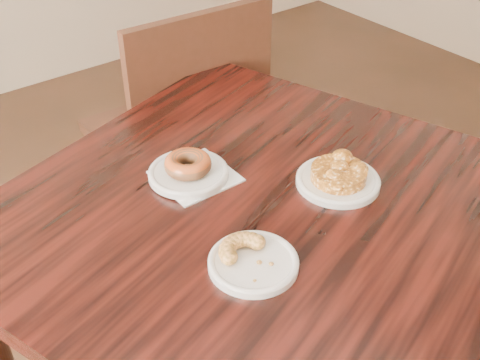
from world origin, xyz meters
TOP-DOWN VIEW (x-y plane):
  - cafe_table at (0.13, 0.26)m, footprint 1.15×1.15m
  - chair_far at (0.37, 1.01)m, footprint 0.50×0.50m
  - napkin at (0.08, 0.42)m, footprint 0.14×0.14m
  - plate_donut at (0.07, 0.43)m, footprint 0.16×0.16m
  - plate_cruller at (0.01, 0.16)m, footprint 0.15×0.15m
  - plate_fritter at (0.28, 0.23)m, footprint 0.16×0.16m
  - glazed_donut at (0.07, 0.43)m, footprint 0.09×0.09m
  - apple_fritter at (0.28, 0.23)m, footprint 0.15×0.15m
  - cruller_fragment at (0.01, 0.16)m, footprint 0.10×0.10m

SIDE VIEW (x-z plane):
  - cafe_table at x=0.13m, z-range 0.00..0.75m
  - chair_far at x=0.37m, z-range 0.00..0.90m
  - napkin at x=0.08m, z-range 0.75..0.75m
  - plate_cruller at x=0.01m, z-range 0.75..0.76m
  - plate_fritter at x=0.28m, z-range 0.75..0.76m
  - plate_donut at x=0.07m, z-range 0.75..0.77m
  - cruller_fragment at x=0.01m, z-range 0.76..0.79m
  - apple_fritter at x=0.28m, z-range 0.76..0.80m
  - glazed_donut at x=0.07m, z-range 0.77..0.80m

